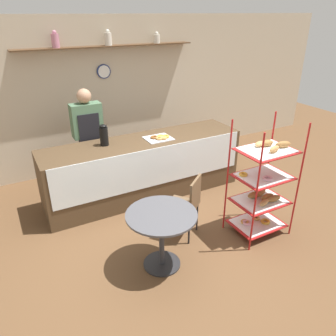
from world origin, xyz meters
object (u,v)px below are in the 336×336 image
donut_tray_counter (160,138)px  pastry_rack (262,187)px  cafe_chair (188,201)px  person_worker (89,138)px  coffee_carafe (104,135)px  cafe_table (162,226)px

donut_tray_counter → pastry_rack: bearing=-66.9°
cafe_chair → donut_tray_counter: donut_tray_counter is taller
person_worker → donut_tray_counter: person_worker is taller
person_worker → coffee_carafe: bearing=-76.4°
cafe_chair → coffee_carafe: (-0.62, 1.37, 0.57)m
cafe_chair → person_worker: bearing=-106.6°
cafe_table → coffee_carafe: size_ratio=2.52×
cafe_table → donut_tray_counter: donut_tray_counter is taller
cafe_table → cafe_chair: bearing=31.0°
cafe_chair → cafe_table: bearing=-7.4°
person_worker → coffee_carafe: 0.50m
pastry_rack → cafe_table: bearing=179.0°
person_worker → cafe_table: 2.21m
pastry_rack → cafe_chair: 0.98m
cafe_table → cafe_chair: size_ratio=0.93×
person_worker → pastry_rack: bearing=-53.5°
cafe_table → donut_tray_counter: (0.79, 1.55, 0.42)m
person_worker → coffee_carafe: person_worker is taller
person_worker → cafe_chair: person_worker is taller
person_worker → cafe_table: person_worker is taller
coffee_carafe → donut_tray_counter: (0.84, -0.16, -0.14)m
donut_tray_counter → cafe_table: bearing=-116.9°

